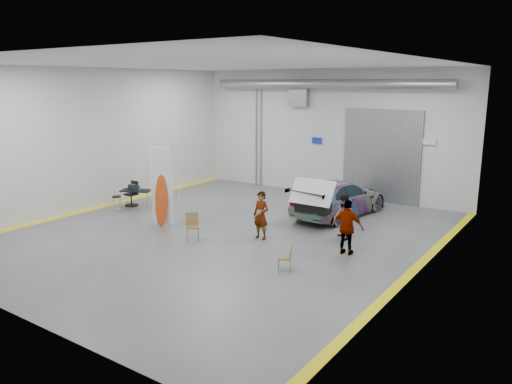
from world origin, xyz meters
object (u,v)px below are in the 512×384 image
Objects in this scene: person_a at (261,215)px; person_b at (344,217)px; person_c at (348,227)px; surfboard_display at (160,192)px; shop_stool at (117,205)px; folding_chair_near at (193,232)px; office_chair at (132,195)px; folding_chair_far at (285,263)px; work_table at (135,190)px; sedan_car at (339,198)px.

person_a reaches higher than person_b.
person_c is (3.16, 0.23, 0.04)m from person_a.
person_a is at bearing -0.03° from surfboard_display.
shop_stool is at bearing -1.38° from person_c.
person_a is at bearing 4.45° from shop_stool.
folding_chair_near is (-1.86, -1.49, -0.55)m from person_a.
office_chair is (-3.39, 1.59, -0.85)m from surfboard_display.
folding_chair_far is (-0.85, -2.41, -0.63)m from person_c.
work_table is at bearing -7.19° from person_c.
person_a is 4.12m from surfboard_display.
person_a reaches higher than office_chair.
folding_chair_near is at bearing -10.59° from shop_stool.
sedan_car reaches higher than work_table.
surfboard_display is 3.84m from office_chair.
folding_chair_near is at bearing -28.42° from surfboard_display.
person_c is at bearing 1.32° from office_chair.
person_b is 9.37m from work_table.
folding_chair_far is at bearing -16.13° from work_table.
person_a is 2.02× the size of folding_chair_far.
sedan_car is 2.97× the size of person_a.
shop_stool is at bearing -130.21° from folding_chair_far.
person_a is 3.23m from folding_chair_far.
office_chair reaches higher than work_table.
surfboard_display is 3.01× the size of office_chair.
surfboard_display is at bearing -6.42° from shop_stool.
person_a is at bearing 86.04° from sedan_car.
person_a reaches higher than shop_stool.
office_chair is at bearing -8.39° from person_c.
folding_chair_near is 5.17m from shop_stool.
person_c is 1.65× the size of office_chair.
sedan_car is 9.05m from office_chair.
office_chair reaches higher than shop_stool.
work_table is at bearing 179.13° from person_a.
person_b is 1.89× the size of folding_chair_far.
person_a is 1.80× the size of folding_chair_near.
folding_chair_far is at bearing -40.27° from person_a.
sedan_car is 8.72m from work_table.
person_c is (2.30, -4.21, 0.16)m from sedan_car.
folding_chair_near reaches higher than shop_stool.
work_table is at bearing -128.31° from person_b.
shop_stool is at bearing -172.41° from person_a.
person_b is 9.58m from shop_stool.
person_c reaches higher than shop_stool.
sedan_car is at bearing 35.25° from surfboard_display.
person_a reaches higher than folding_chair_near.
sedan_car is at bearing 28.23° from office_chair.
folding_chair_far is at bearing 109.30° from sedan_car.
surfboard_display is at bearing -24.98° from work_table.
shop_stool is (-9.25, 1.64, 0.10)m from folding_chair_far.
person_a is 1.57× the size of office_chair.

